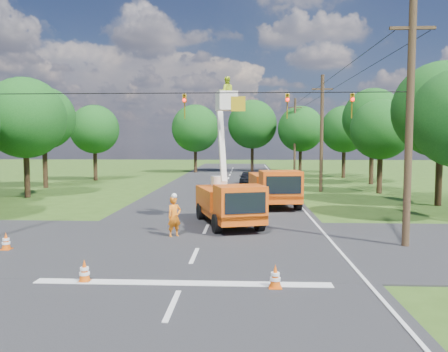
{
  "coord_description": "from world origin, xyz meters",
  "views": [
    {
      "loc": [
        1.86,
        -15.99,
        4.3
      ],
      "look_at": [
        0.85,
        5.69,
        2.6
      ],
      "focal_mm": 35.0,
      "sensor_mm": 36.0,
      "label": 1
    }
  ],
  "objects_px": {
    "tree_right_c": "(381,130)",
    "tree_right_d": "(373,118)",
    "distant_car": "(247,177)",
    "traffic_cone_2": "(253,213)",
    "pole_right_far": "(295,136)",
    "ground_worker": "(174,217)",
    "traffic_cone_4": "(6,241)",
    "traffic_cone_6": "(273,195)",
    "traffic_cone_3": "(253,204)",
    "tree_right_b": "(441,110)",
    "bucket_truck": "(229,195)",
    "tree_left_d": "(25,118)",
    "pole_right_near": "(409,122)",
    "traffic_cone_0": "(84,271)",
    "tree_far_a": "(195,128)",
    "tree_left_f": "(95,129)",
    "pole_right_mid": "(322,133)",
    "tree_right_e": "(344,129)",
    "tree_left_e": "(44,118)",
    "tree_far_b": "(252,124)",
    "second_truck": "(274,187)",
    "tree_far_c": "(301,129)",
    "traffic_cone_1": "(275,277)"
  },
  "relations": [
    {
      "from": "pole_right_far",
      "to": "tree_right_e",
      "type": "relative_size",
      "value": 1.16
    },
    {
      "from": "tree_left_f",
      "to": "tree_right_c",
      "type": "distance_m",
      "value": 30.09
    },
    {
      "from": "distant_car",
      "to": "traffic_cone_2",
      "type": "xyz_separation_m",
      "value": [
        0.17,
        -20.58,
        -0.3
      ]
    },
    {
      "from": "pole_right_near",
      "to": "tree_far_a",
      "type": "xyz_separation_m",
      "value": [
        -13.5,
        43.0,
        1.08
      ]
    },
    {
      "from": "pole_right_mid",
      "to": "tree_left_e",
      "type": "bearing_deg",
      "value": 175.48
    },
    {
      "from": "pole_right_far",
      "to": "tree_right_b",
      "type": "distance_m",
      "value": 28.78
    },
    {
      "from": "tree_far_c",
      "to": "traffic_cone_4",
      "type": "bearing_deg",
      "value": -111.51
    },
    {
      "from": "bucket_truck",
      "to": "second_truck",
      "type": "distance_m",
      "value": 7.51
    },
    {
      "from": "traffic_cone_2",
      "to": "ground_worker",
      "type": "bearing_deg",
      "value": -127.31
    },
    {
      "from": "traffic_cone_4",
      "to": "tree_left_f",
      "type": "height_order",
      "value": "tree_left_f"
    },
    {
      "from": "traffic_cone_0",
      "to": "tree_far_a",
      "type": "relative_size",
      "value": 0.07
    },
    {
      "from": "traffic_cone_3",
      "to": "tree_right_e",
      "type": "distance_m",
      "value": 28.57
    },
    {
      "from": "ground_worker",
      "to": "tree_right_e",
      "type": "bearing_deg",
      "value": 26.64
    },
    {
      "from": "second_truck",
      "to": "tree_right_d",
      "type": "height_order",
      "value": "tree_right_d"
    },
    {
      "from": "traffic_cone_2",
      "to": "traffic_cone_6",
      "type": "relative_size",
      "value": 1.0
    },
    {
      "from": "traffic_cone_6",
      "to": "tree_right_c",
      "type": "bearing_deg",
      "value": 27.01
    },
    {
      "from": "pole_right_mid",
      "to": "tree_far_a",
      "type": "bearing_deg",
      "value": 120.41
    },
    {
      "from": "traffic_cone_0",
      "to": "traffic_cone_4",
      "type": "height_order",
      "value": "same"
    },
    {
      "from": "tree_far_c",
      "to": "tree_right_d",
      "type": "bearing_deg",
      "value": -70.54
    },
    {
      "from": "bucket_truck",
      "to": "tree_left_d",
      "type": "relative_size",
      "value": 0.83
    },
    {
      "from": "pole_right_far",
      "to": "tree_right_c",
      "type": "distance_m",
      "value": 21.52
    },
    {
      "from": "second_truck",
      "to": "tree_left_e",
      "type": "relative_size",
      "value": 0.74
    },
    {
      "from": "ground_worker",
      "to": "tree_far_a",
      "type": "distance_m",
      "value": 42.13
    },
    {
      "from": "tree_right_d",
      "to": "traffic_cone_1",
      "type": "bearing_deg",
      "value": -110.34
    },
    {
      "from": "tree_right_e",
      "to": "tree_left_d",
      "type": "bearing_deg",
      "value": -145.22
    },
    {
      "from": "bucket_truck",
      "to": "pole_right_near",
      "type": "distance_m",
      "value": 9.2
    },
    {
      "from": "distant_car",
      "to": "tree_right_d",
      "type": "bearing_deg",
      "value": 3.39
    },
    {
      "from": "traffic_cone_6",
      "to": "pole_right_far",
      "type": "relative_size",
      "value": 0.07
    },
    {
      "from": "tree_right_d",
      "to": "traffic_cone_6",
      "type": "bearing_deg",
      "value": -130.43
    },
    {
      "from": "traffic_cone_3",
      "to": "tree_right_b",
      "type": "height_order",
      "value": "tree_right_b"
    },
    {
      "from": "traffic_cone_4",
      "to": "tree_right_b",
      "type": "relative_size",
      "value": 0.07
    },
    {
      "from": "pole_right_mid",
      "to": "pole_right_far",
      "type": "height_order",
      "value": "same"
    },
    {
      "from": "distant_car",
      "to": "traffic_cone_2",
      "type": "relative_size",
      "value": 5.41
    },
    {
      "from": "traffic_cone_2",
      "to": "pole_right_near",
      "type": "bearing_deg",
      "value": -44.83
    },
    {
      "from": "ground_worker",
      "to": "traffic_cone_4",
      "type": "distance_m",
      "value": 6.88
    },
    {
      "from": "tree_right_e",
      "to": "tree_right_d",
      "type": "bearing_deg",
      "value": -82.87
    },
    {
      "from": "pole_right_near",
      "to": "tree_right_e",
      "type": "relative_size",
      "value": 1.16
    },
    {
      "from": "tree_right_c",
      "to": "tree_right_d",
      "type": "distance_m",
      "value": 8.27
    },
    {
      "from": "tree_left_d",
      "to": "tree_right_b",
      "type": "height_order",
      "value": "tree_right_b"
    },
    {
      "from": "second_truck",
      "to": "pole_right_far",
      "type": "distance_m",
      "value": 29.5
    },
    {
      "from": "traffic_cone_3",
      "to": "traffic_cone_1",
      "type": "bearing_deg",
      "value": -88.56
    },
    {
      "from": "tree_right_e",
      "to": "tree_right_b",
      "type": "bearing_deg",
      "value": -87.01
    },
    {
      "from": "traffic_cone_4",
      "to": "tree_far_b",
      "type": "distance_m",
      "value": 47.99
    },
    {
      "from": "tree_far_b",
      "to": "tree_far_c",
      "type": "distance_m",
      "value": 7.2
    },
    {
      "from": "tree_left_f",
      "to": "traffic_cone_3",
      "type": "bearing_deg",
      "value": -50.17
    },
    {
      "from": "traffic_cone_3",
      "to": "tree_right_b",
      "type": "distance_m",
      "value": 14.23
    },
    {
      "from": "traffic_cone_1",
      "to": "traffic_cone_2",
      "type": "xyz_separation_m",
      "value": [
        -0.44,
        11.55,
        0.0
      ]
    },
    {
      "from": "bucket_truck",
      "to": "tree_left_e",
      "type": "distance_m",
      "value": 25.73
    },
    {
      "from": "tree_right_e",
      "to": "tree_far_a",
      "type": "relative_size",
      "value": 0.91
    },
    {
      "from": "pole_right_mid",
      "to": "tree_right_d",
      "type": "distance_m",
      "value": 9.55
    }
  ]
}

